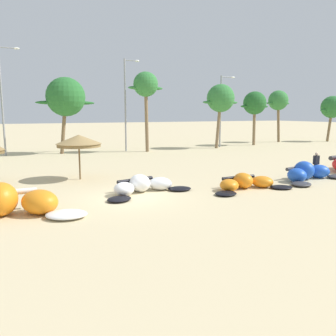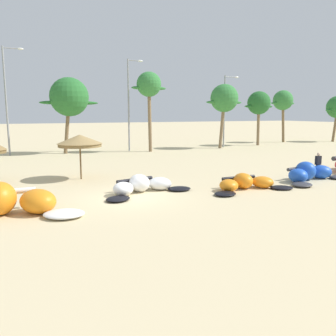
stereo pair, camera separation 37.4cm
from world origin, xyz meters
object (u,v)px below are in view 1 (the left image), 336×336
(kite_right_of_center, at_px, (308,173))
(beach_umbrella_near_palms, at_px, (79,141))
(palm_center_right, at_px, (221,99))
(person_near_kites, at_px, (316,165))
(kite_left_of_center, at_px, (143,186))
(lamppost_east_center, at_px, (126,101))
(lamppost_west_center, at_px, (3,96))
(kite_left, at_px, (1,205))
(palm_right_of_gap, at_px, (255,104))
(lamppost_east, at_px, (222,107))
(palm_rightmost, at_px, (332,107))
(palm_left_of_gap, at_px, (66,97))
(kite_center, at_px, (246,183))
(palm_center_left, at_px, (146,86))
(palm_right, at_px, (278,101))

(kite_right_of_center, distance_m, beach_umbrella_near_palms, 14.30)
(palm_center_right, bearing_deg, person_near_kites, -105.68)
(kite_left_of_center, relative_size, lamppost_east_center, 0.53)
(beach_umbrella_near_palms, height_order, lamppost_west_center, lamppost_west_center)
(kite_left, bearing_deg, beach_umbrella_near_palms, 56.35)
(palm_right_of_gap, height_order, lamppost_east, lamppost_east)
(kite_right_of_center, xyz_separation_m, palm_rightmost, (26.48, 20.32, 4.44))
(palm_rightmost, bearing_deg, palm_left_of_gap, 178.64)
(kite_right_of_center, bearing_deg, kite_left_of_center, 173.41)
(beach_umbrella_near_palms, xyz_separation_m, palm_center_right, (19.05, 12.76, 3.30))
(kite_center, distance_m, person_near_kites, 6.36)
(kite_left, distance_m, kite_left_of_center, 6.90)
(lamppost_west_center, bearing_deg, lamppost_east_center, -4.53)
(lamppost_east, bearing_deg, palm_rightmost, 0.64)
(palm_center_left, bearing_deg, lamppost_east, 4.70)
(palm_center_right, height_order, lamppost_west_center, lamppost_west_center)
(palm_right_of_gap, bearing_deg, lamppost_west_center, 177.47)
(kite_left, height_order, kite_center, kite_left)
(lamppost_east_center, bearing_deg, palm_right_of_gap, -1.13)
(palm_left_of_gap, bearing_deg, palm_center_right, -6.95)
(kite_right_of_center, distance_m, palm_right, 29.83)
(lamppost_east_center, bearing_deg, person_near_kites, -74.32)
(kite_right_of_center, relative_size, palm_right, 0.75)
(lamppost_west_center, bearing_deg, kite_left_of_center, -73.87)
(beach_umbrella_near_palms, relative_size, lamppost_west_center, 0.27)
(lamppost_east, bearing_deg, lamppost_east_center, 176.96)
(beach_umbrella_near_palms, bearing_deg, lamppost_east, 34.60)
(palm_left_of_gap, relative_size, lamppost_west_center, 0.74)
(kite_center, bearing_deg, palm_rightmost, 33.29)
(kite_left_of_center, distance_m, person_near_kites, 11.70)
(lamppost_east_center, distance_m, lamppost_east, 11.84)
(palm_center_left, height_order, palm_center_right, palm_center_left)
(palm_left_of_gap, xyz_separation_m, palm_right_of_gap, (23.22, -0.81, -0.39))
(kite_left_of_center, xyz_separation_m, palm_rightmost, (36.98, 19.11, 4.52))
(beach_umbrella_near_palms, xyz_separation_m, palm_rightmost, (39.14, 13.96, 2.47))
(person_near_kites, bearing_deg, lamppost_east, 72.70)
(palm_right_of_gap, relative_size, palm_rightmost, 1.04)
(kite_right_of_center, distance_m, palm_right_of_gap, 24.38)
(kite_center, distance_m, beach_umbrella_near_palms, 10.35)
(kite_center, height_order, palm_left_of_gap, palm_left_of_gap)
(kite_center, bearing_deg, palm_left_of_gap, 104.64)
(palm_center_right, height_order, lamppost_east, lamppost_east)
(kite_center, xyz_separation_m, palm_rightmost, (31.59, 20.75, 4.55))
(palm_right, height_order, lamppost_east, lamppost_east)
(beach_umbrella_near_palms, relative_size, lamppost_east_center, 0.29)
(kite_left, bearing_deg, lamppost_west_center, 87.99)
(palm_left_of_gap, height_order, lamppost_east, lamppost_east)
(kite_left, bearing_deg, kite_right_of_center, 1.55)
(lamppost_west_center, xyz_separation_m, lamppost_east_center, (11.89, -0.94, -0.29))
(kite_right_of_center, distance_m, palm_left_of_gap, 24.35)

